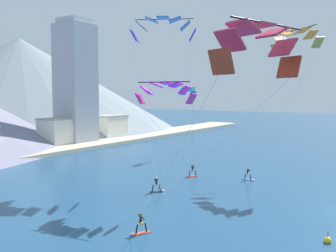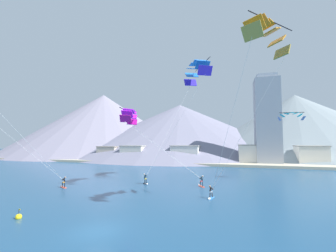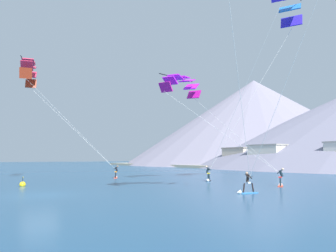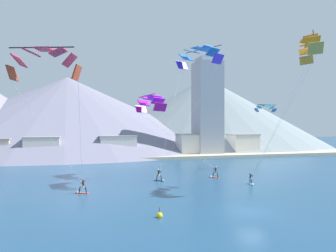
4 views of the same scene
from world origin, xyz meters
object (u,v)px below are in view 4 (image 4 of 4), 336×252
(parafoil_kite_near_trail, at_px, (199,55))
(kitesurfer_near_lead, at_px, (251,181))
(kitesurfer_near_trail, at_px, (160,177))
(parafoil_kite_distant_high_outer, at_px, (266,107))
(parafoil_kite_mid_center, at_px, (45,61))
(kitesurfer_far_left, at_px, (214,174))
(kitesurfer_mid_center, at_px, (81,189))
(race_marker_buoy, at_px, (160,216))
(parafoil_kite_near_lead, at_px, (309,47))
(parafoil_kite_far_left, at_px, (151,102))

(parafoil_kite_near_trail, bearing_deg, kitesurfer_near_lead, -73.74)
(kitesurfer_near_trail, height_order, parafoil_kite_distant_high_outer, parafoil_kite_distant_high_outer)
(parafoil_kite_near_trail, height_order, parafoil_kite_mid_center, parafoil_kite_near_trail)
(kitesurfer_far_left, distance_m, parafoil_kite_mid_center, 31.92)
(kitesurfer_mid_center, xyz_separation_m, kitesurfer_far_left, (20.27, 6.69, 0.05))
(parafoil_kite_near_trail, height_order, race_marker_buoy, parafoil_kite_near_trail)
(kitesurfer_mid_center, relative_size, parafoil_kite_near_lead, 0.09)
(kitesurfer_near_lead, relative_size, kitesurfer_mid_center, 1.03)
(parafoil_kite_near_lead, relative_size, parafoil_kite_distant_high_outer, 4.05)
(kitesurfer_near_trail, distance_m, parafoil_kite_near_lead, 26.98)
(kitesurfer_far_left, relative_size, race_marker_buoy, 1.75)
(kitesurfer_near_lead, xyz_separation_m, parafoil_kite_mid_center, (-25.76, -9.85, 13.01))
(kitesurfer_mid_center, distance_m, kitesurfer_far_left, 21.35)
(kitesurfer_mid_center, distance_m, parafoil_kite_near_trail, 29.17)
(parafoil_kite_near_lead, bearing_deg, race_marker_buoy, -159.49)
(kitesurfer_near_lead, height_order, parafoil_kite_far_left, parafoil_kite_far_left)
(kitesurfer_mid_center, height_order, kitesurfer_far_left, kitesurfer_far_left)
(kitesurfer_far_left, relative_size, parafoil_kite_near_trail, 0.09)
(kitesurfer_mid_center, bearing_deg, kitesurfer_near_lead, -1.58)
(kitesurfer_near_trail, xyz_separation_m, parafoil_kite_far_left, (-1.92, -2.28, 10.71))
(kitesurfer_mid_center, distance_m, parafoil_kite_mid_center, 17.00)
(race_marker_buoy, bearing_deg, kitesurfer_mid_center, 115.88)
(parafoil_kite_distant_high_outer, xyz_separation_m, race_marker_buoy, (-29.33, -28.62, -11.64))
(kitesurfer_mid_center, bearing_deg, parafoil_kite_mid_center, -107.74)
(kitesurfer_mid_center, relative_size, parafoil_kite_far_left, 0.14)
(parafoil_kite_near_trail, relative_size, parafoil_kite_far_left, 1.56)
(parafoil_kite_near_lead, height_order, race_marker_buoy, parafoil_kite_near_lead)
(parafoil_kite_mid_center, bearing_deg, parafoil_kite_near_lead, 10.95)
(kitesurfer_near_trail, relative_size, race_marker_buoy, 1.78)
(kitesurfer_near_lead, relative_size, kitesurfer_near_trail, 0.98)
(parafoil_kite_distant_high_outer, bearing_deg, kitesurfer_far_left, -148.80)
(kitesurfer_far_left, height_order, parafoil_kite_far_left, parafoil_kite_far_left)
(parafoil_kite_distant_high_outer, bearing_deg, parafoil_kite_near_lead, -108.35)
(kitesurfer_near_lead, height_order, kitesurfer_near_trail, kitesurfer_near_trail)
(kitesurfer_near_trail, bearing_deg, parafoil_kite_distant_high_outer, 22.51)
(parafoil_kite_distant_high_outer, bearing_deg, parafoil_kite_far_left, -154.77)
(kitesurfer_near_lead, bearing_deg, kitesurfer_far_left, 106.29)
(kitesurfer_mid_center, xyz_separation_m, parafoil_kite_far_left, (9.36, 3.59, 10.79))
(parafoil_kite_mid_center, xyz_separation_m, parafoil_kite_distant_high_outer, (38.84, 26.37, -1.66))
(kitesurfer_far_left, distance_m, parafoil_kite_near_lead, 22.62)
(parafoil_kite_near_lead, xyz_separation_m, parafoil_kite_distant_high_outer, (6.68, 20.15, -6.61))
(kitesurfer_near_trail, bearing_deg, parafoil_kite_near_trail, 29.62)
(kitesurfer_near_trail, relative_size, kitesurfer_mid_center, 1.05)
(parafoil_kite_near_lead, xyz_separation_m, parafoil_kite_mid_center, (-32.16, -6.22, -4.94))
(parafoil_kite_near_lead, bearing_deg, parafoil_kite_near_trail, 123.31)
(parafoil_kite_mid_center, bearing_deg, kitesurfer_near_lead, 20.92)
(parafoil_kite_near_lead, bearing_deg, kitesurfer_far_left, 127.98)
(kitesurfer_mid_center, relative_size, parafoil_kite_near_trail, 0.09)
(kitesurfer_near_lead, height_order, parafoil_kite_distant_high_outer, parafoil_kite_distant_high_outer)
(kitesurfer_far_left, bearing_deg, kitesurfer_near_lead, -73.71)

